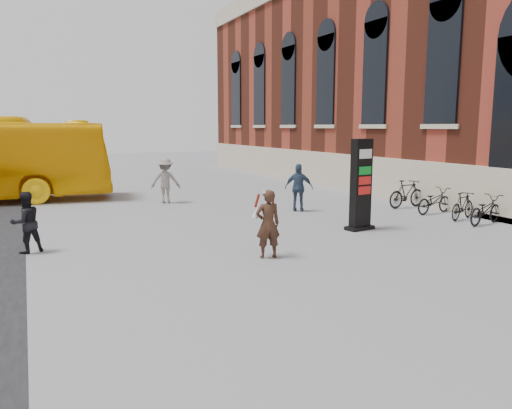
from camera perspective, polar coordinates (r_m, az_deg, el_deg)
name	(u,v)px	position (r m, az deg, el deg)	size (l,w,h in m)	color
ground	(258,261)	(11.91, 0.18, -6.44)	(100.00, 100.00, 0.00)	#9E9EA3
info_pylon	(361,185)	(15.54, 11.90, 2.21)	(0.95, 0.58, 2.79)	black
woman	(268,223)	(12.01, 1.35, -2.13)	(0.69, 0.65, 1.67)	#392517
pedestrian_a	(26,223)	(13.75, -24.80, -1.88)	(0.75, 0.59, 1.55)	black
pedestrian_b	(165,181)	(21.00, -10.31, 2.70)	(1.20, 0.69, 1.87)	gray
pedestrian_c	(299,188)	(18.67, 4.92, 1.93)	(1.05, 0.44, 1.78)	#2F4159
bike_4	(485,210)	(17.80, 24.74, -0.56)	(0.63, 1.81, 0.95)	black
bike_5	(463,206)	(18.41, 22.55, -0.14)	(0.45, 1.58, 0.95)	black
bike_6	(434,201)	(19.32, 19.68, 0.40)	(0.62, 1.79, 0.94)	black
bike_7	(407,194)	(20.36, 16.84, 1.18)	(0.52, 1.83, 1.10)	black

